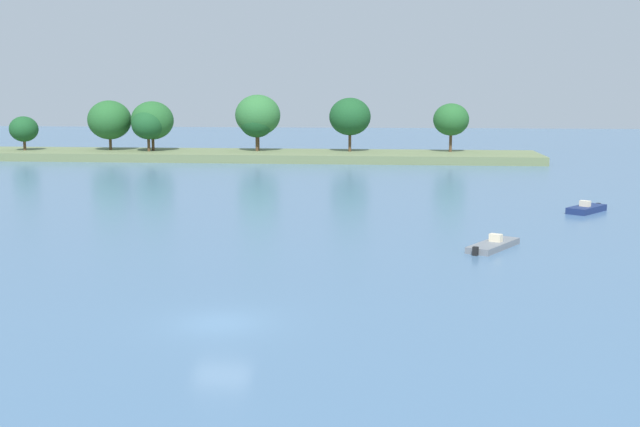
# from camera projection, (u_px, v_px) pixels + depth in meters

# --- Properties ---
(ground_plane) EXTENTS (400.00, 400.00, 0.00)m
(ground_plane) POSITION_uv_depth(u_px,v_px,m) (221.00, 323.00, 35.14)
(ground_plane) COLOR #476B8E
(treeline_island) EXTENTS (93.10, 14.42, 9.84)m
(treeline_island) POSITION_uv_depth(u_px,v_px,m) (228.00, 138.00, 122.06)
(treeline_island) COLOR #66754C
(treeline_island) RESTS_ON ground
(small_motorboat) EXTENTS (4.02, 4.55, 1.04)m
(small_motorboat) POSITION_uv_depth(u_px,v_px,m) (587.00, 209.00, 67.78)
(small_motorboat) COLOR navy
(small_motorboat) RESTS_ON ground
(fishing_skiff) EXTENTS (3.97, 5.34, 0.91)m
(fishing_skiff) POSITION_uv_depth(u_px,v_px,m) (493.00, 245.00, 51.96)
(fishing_skiff) COLOR slate
(fishing_skiff) RESTS_ON ground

